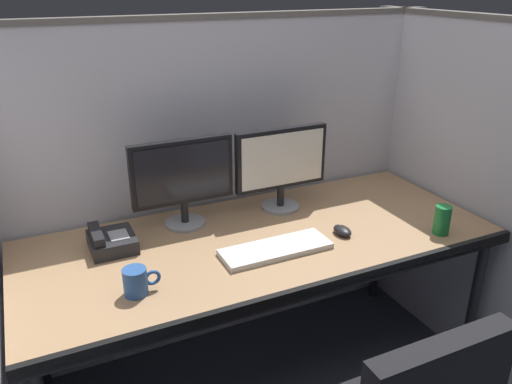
{
  "coord_description": "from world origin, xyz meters",
  "views": [
    {
      "loc": [
        -0.8,
        -1.35,
        1.71
      ],
      "look_at": [
        0.0,
        0.35,
        0.92
      ],
      "focal_mm": 35.94,
      "sensor_mm": 36.0,
      "label": 1
    }
  ],
  "objects_px": {
    "computer_mouse": "(342,231)",
    "coffee_mug": "(136,282)",
    "keyboard_main": "(276,249)",
    "desk_phone": "(111,241)",
    "soda_can": "(442,220)",
    "desk": "(263,249)",
    "monitor_left": "(183,177)",
    "monitor_right": "(281,163)"
  },
  "relations": [
    {
      "from": "keyboard_main",
      "to": "soda_can",
      "type": "relative_size",
      "value": 3.52
    },
    {
      "from": "desk",
      "to": "soda_can",
      "type": "height_order",
      "value": "soda_can"
    },
    {
      "from": "monitor_left",
      "to": "desk",
      "type": "bearing_deg",
      "value": -46.48
    },
    {
      "from": "monitor_left",
      "to": "monitor_right",
      "type": "xyz_separation_m",
      "value": [
        0.44,
        -0.02,
        0.0
      ]
    },
    {
      "from": "desk_phone",
      "to": "coffee_mug",
      "type": "xyz_separation_m",
      "value": [
        0.02,
        -0.35,
        0.01
      ]
    },
    {
      "from": "monitor_left",
      "to": "desk_phone",
      "type": "bearing_deg",
      "value": -166.33
    },
    {
      "from": "monitor_left",
      "to": "keyboard_main",
      "type": "height_order",
      "value": "monitor_left"
    },
    {
      "from": "monitor_right",
      "to": "soda_can",
      "type": "bearing_deg",
      "value": -46.38
    },
    {
      "from": "desk",
      "to": "keyboard_main",
      "type": "xyz_separation_m",
      "value": [
        -0.0,
        -0.12,
        0.06
      ]
    },
    {
      "from": "keyboard_main",
      "to": "desk_phone",
      "type": "height_order",
      "value": "desk_phone"
    },
    {
      "from": "monitor_right",
      "to": "keyboard_main",
      "type": "relative_size",
      "value": 1.0
    },
    {
      "from": "coffee_mug",
      "to": "monitor_right",
      "type": "bearing_deg",
      "value": 28.33
    },
    {
      "from": "desk",
      "to": "keyboard_main",
      "type": "relative_size",
      "value": 4.42
    },
    {
      "from": "desk_phone",
      "to": "computer_mouse",
      "type": "bearing_deg",
      "value": -17.71
    },
    {
      "from": "coffee_mug",
      "to": "desk",
      "type": "bearing_deg",
      "value": 17.48
    },
    {
      "from": "monitor_right",
      "to": "computer_mouse",
      "type": "distance_m",
      "value": 0.41
    },
    {
      "from": "desk",
      "to": "desk_phone",
      "type": "bearing_deg",
      "value": 162.81
    },
    {
      "from": "monitor_right",
      "to": "coffee_mug",
      "type": "height_order",
      "value": "monitor_right"
    },
    {
      "from": "desk",
      "to": "monitor_left",
      "type": "distance_m",
      "value": 0.44
    },
    {
      "from": "monitor_left",
      "to": "computer_mouse",
      "type": "xyz_separation_m",
      "value": [
        0.55,
        -0.36,
        -0.2
      ]
    },
    {
      "from": "computer_mouse",
      "to": "coffee_mug",
      "type": "height_order",
      "value": "coffee_mug"
    },
    {
      "from": "desk",
      "to": "monitor_right",
      "type": "distance_m",
      "value": 0.41
    },
    {
      "from": "monitor_right",
      "to": "desk_phone",
      "type": "xyz_separation_m",
      "value": [
        -0.77,
        -0.06,
        -0.18
      ]
    },
    {
      "from": "keyboard_main",
      "to": "coffee_mug",
      "type": "height_order",
      "value": "coffee_mug"
    },
    {
      "from": "desk_phone",
      "to": "soda_can",
      "type": "height_order",
      "value": "soda_can"
    },
    {
      "from": "monitor_left",
      "to": "computer_mouse",
      "type": "distance_m",
      "value": 0.69
    },
    {
      "from": "keyboard_main",
      "to": "coffee_mug",
      "type": "relative_size",
      "value": 3.41
    },
    {
      "from": "monitor_left",
      "to": "computer_mouse",
      "type": "height_order",
      "value": "monitor_left"
    },
    {
      "from": "monitor_left",
      "to": "desk_phone",
      "type": "xyz_separation_m",
      "value": [
        -0.32,
        -0.08,
        -0.18
      ]
    },
    {
      "from": "desk_phone",
      "to": "soda_can",
      "type": "xyz_separation_m",
      "value": [
        1.25,
        -0.44,
        0.03
      ]
    },
    {
      "from": "desk",
      "to": "computer_mouse",
      "type": "height_order",
      "value": "computer_mouse"
    },
    {
      "from": "coffee_mug",
      "to": "keyboard_main",
      "type": "bearing_deg",
      "value": 5.84
    },
    {
      "from": "desk",
      "to": "keyboard_main",
      "type": "bearing_deg",
      "value": -90.62
    },
    {
      "from": "desk_phone",
      "to": "coffee_mug",
      "type": "distance_m",
      "value": 0.35
    },
    {
      "from": "monitor_left",
      "to": "monitor_right",
      "type": "bearing_deg",
      "value": -2.88
    },
    {
      "from": "desk",
      "to": "desk_phone",
      "type": "distance_m",
      "value": 0.6
    },
    {
      "from": "desk_phone",
      "to": "soda_can",
      "type": "relative_size",
      "value": 1.56
    },
    {
      "from": "desk",
      "to": "monitor_right",
      "type": "bearing_deg",
      "value": 48.8
    },
    {
      "from": "monitor_right",
      "to": "keyboard_main",
      "type": "bearing_deg",
      "value": -120.4
    },
    {
      "from": "keyboard_main",
      "to": "desk_phone",
      "type": "bearing_deg",
      "value": 152.72
    },
    {
      "from": "soda_can",
      "to": "desk",
      "type": "bearing_deg",
      "value": 158.41
    },
    {
      "from": "keyboard_main",
      "to": "soda_can",
      "type": "bearing_deg",
      "value": -12.66
    }
  ]
}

